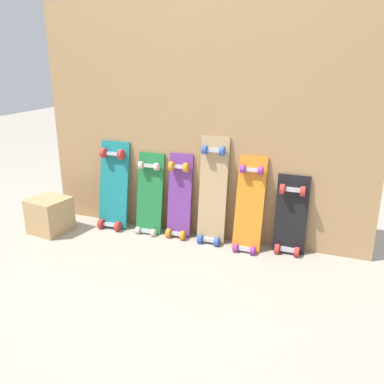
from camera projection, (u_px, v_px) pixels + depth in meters
The scene contains 9 objects.
ground_plane at pixel (196, 237), 3.01m from camera, with size 12.00×12.00×0.00m, color #A89E8E.
plywood_wall_panel at pixel (199, 124), 2.82m from camera, with size 2.36×0.04×1.61m, color tan.
skateboard_teal at pixel (113, 189), 3.11m from camera, with size 0.23×0.20×0.70m.
skateboard_green at pixel (150, 198), 3.03m from camera, with size 0.20×0.18×0.65m.
skateboard_purple at pixel (179, 200), 2.95m from camera, with size 0.18×0.16×0.66m.
skateboard_natural at pixel (212, 196), 2.85m from camera, with size 0.20×0.17×0.80m.
skateboard_orange at pixel (249, 209), 2.75m from camera, with size 0.19×0.21×0.69m.
skateboard_black at pixel (290, 219), 2.71m from camera, with size 0.21×0.13×0.58m.
wooden_crate at pixel (50, 215), 3.06m from camera, with size 0.25×0.25×0.25m, color tan.
Camera 1 is at (0.97, -2.57, 1.26)m, focal length 39.03 mm.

